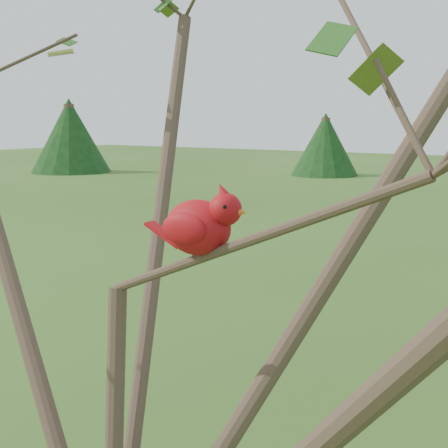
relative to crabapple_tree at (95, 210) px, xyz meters
name	(u,v)px	position (x,y,z in m)	size (l,w,h in m)	color
crabapple_tree	(95,210)	(0.00, 0.00, 0.00)	(2.35, 2.05, 2.95)	#3B2B20
cardinal	(201,225)	(0.14, 0.11, -0.03)	(0.20, 0.10, 0.14)	#A60E0F
distant_trees	(442,143)	(-5.38, 21.52, -0.68)	(41.24, 11.67, 3.16)	#3B2B20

